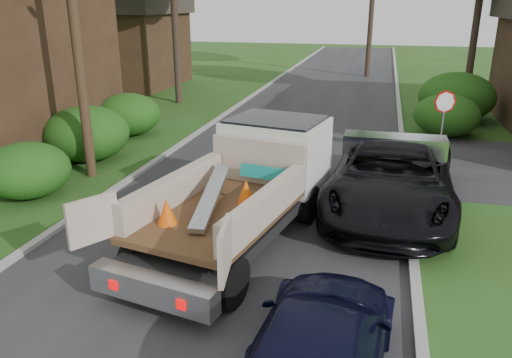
{
  "coord_description": "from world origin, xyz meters",
  "views": [
    {
      "loc": [
        3.17,
        -8.16,
        5.15
      ],
      "look_at": [
        0.44,
        2.65,
        1.2
      ],
      "focal_mm": 35.0,
      "sensor_mm": 36.0,
      "label": 1
    }
  ],
  "objects": [
    {
      "name": "house_left_far",
      "position": [
        -13.5,
        22.0,
        3.05
      ],
      "size": [
        7.56,
        7.56,
        6.0
      ],
      "color": "#352216",
      "rests_on": "ground"
    },
    {
      "name": "hedge_right_a",
      "position": [
        5.8,
        13.0,
        0.85
      ],
      "size": [
        2.6,
        2.6,
        1.7
      ],
      "primitive_type": "ellipsoid",
      "color": "#1C4710",
      "rests_on": "ground"
    },
    {
      "name": "flatbed_truck",
      "position": [
        0.46,
        2.47,
        1.34
      ],
      "size": [
        3.9,
        6.89,
        2.47
      ],
      "rotation": [
        0.0,
        0.0,
        -0.19
      ],
      "color": "black",
      "rests_on": "ground"
    },
    {
      "name": "road",
      "position": [
        0.0,
        10.0,
        0.0
      ],
      "size": [
        8.0,
        90.0,
        0.02
      ],
      "primitive_type": "cube",
      "color": "#28282B",
      "rests_on": "ground"
    },
    {
      "name": "utility_pole",
      "position": [
        -5.48,
        4.98,
        5.17
      ],
      "size": [
        2.42,
        1.25,
        10.0
      ],
      "color": "#382619",
      "rests_on": "ground"
    },
    {
      "name": "black_pickup",
      "position": [
        3.6,
        4.5,
        0.92
      ],
      "size": [
        3.42,
        6.79,
        1.84
      ],
      "primitive_type": "imported",
      "rotation": [
        0.0,
        0.0,
        -0.06
      ],
      "color": "black",
      "rests_on": "ground"
    },
    {
      "name": "curb_right",
      "position": [
        4.1,
        10.0,
        0.06
      ],
      "size": [
        0.2,
        90.0,
        0.12
      ],
      "primitive_type": "cube",
      "color": "#9E9E99",
      "rests_on": "ground"
    },
    {
      "name": "stop_sign",
      "position": [
        5.2,
        9.0,
        1.78
      ],
      "size": [
        0.71,
        0.32,
        2.48
      ],
      "color": "slate",
      "rests_on": "ground"
    },
    {
      "name": "ground",
      "position": [
        0.0,
        0.0,
        0.0
      ],
      "size": [
        120.0,
        120.0,
        0.0
      ],
      "primitive_type": "plane",
      "color": "#294A15",
      "rests_on": "ground"
    },
    {
      "name": "hedge_left_c",
      "position": [
        -6.8,
        10.0,
        0.85
      ],
      "size": [
        2.6,
        2.6,
        1.7
      ],
      "primitive_type": "ellipsoid",
      "color": "#1C4710",
      "rests_on": "ground"
    },
    {
      "name": "hedge_left_a",
      "position": [
        -6.2,
        3.0,
        0.77
      ],
      "size": [
        2.34,
        2.34,
        1.53
      ],
      "primitive_type": "ellipsoid",
      "color": "#1C4710",
      "rests_on": "ground"
    },
    {
      "name": "navy_suv",
      "position": [
        2.6,
        -2.5,
        0.67
      ],
      "size": [
        2.23,
        4.75,
        1.34
      ],
      "primitive_type": "imported",
      "rotation": [
        0.0,
        0.0,
        3.06
      ],
      "color": "black",
      "rests_on": "ground"
    },
    {
      "name": "curb_left",
      "position": [
        -4.1,
        10.0,
        0.06
      ],
      "size": [
        0.2,
        90.0,
        0.12
      ],
      "primitive_type": "cube",
      "color": "#9E9E99",
      "rests_on": "ground"
    },
    {
      "name": "hedge_right_b",
      "position": [
        6.5,
        16.0,
        1.1
      ],
      "size": [
        3.38,
        3.38,
        2.21
      ],
      "primitive_type": "ellipsoid",
      "color": "#1C4710",
      "rests_on": "ground"
    },
    {
      "name": "hedge_left_b",
      "position": [
        -6.5,
        6.5,
        0.94
      ],
      "size": [
        2.86,
        2.86,
        1.87
      ],
      "primitive_type": "ellipsoid",
      "color": "#1C4710",
      "rests_on": "ground"
    }
  ]
}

